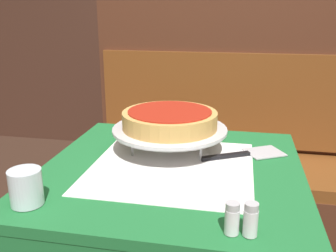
# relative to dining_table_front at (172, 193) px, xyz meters

# --- Properties ---
(dining_table_front) EXTENTS (0.80, 0.80, 0.77)m
(dining_table_front) POSITION_rel_dining_table_front_xyz_m (0.00, 0.00, 0.00)
(dining_table_front) COLOR #1E6B33
(dining_table_front) RESTS_ON ground_plane
(dining_table_rear) EXTENTS (0.63, 0.63, 0.77)m
(dining_table_rear) POSITION_rel_dining_table_front_xyz_m (-0.23, 1.71, -0.04)
(dining_table_rear) COLOR beige
(dining_table_rear) RESTS_ON ground_plane
(booth_bench) EXTENTS (1.55, 0.52, 1.28)m
(booth_bench) POSITION_rel_dining_table_front_xyz_m (0.18, 0.80, -0.31)
(booth_bench) COLOR #4C2819
(booth_bench) RESTS_ON ground_plane
(back_wall_panel) EXTENTS (6.00, 0.04, 2.40)m
(back_wall_panel) POSITION_rel_dining_table_front_xyz_m (0.00, 2.17, 0.53)
(back_wall_panel) COLOR #3D2319
(back_wall_panel) RESTS_ON ground_plane
(pizza_pan_stand) EXTENTS (0.39, 0.39, 0.08)m
(pizza_pan_stand) POSITION_rel_dining_table_front_xyz_m (-0.03, 0.12, 0.17)
(pizza_pan_stand) COLOR #ADADB2
(pizza_pan_stand) RESTS_ON dining_table_front
(deep_dish_pizza) EXTENTS (0.32, 0.32, 0.06)m
(deep_dish_pizza) POSITION_rel_dining_table_front_xyz_m (-0.03, 0.12, 0.21)
(deep_dish_pizza) COLOR tan
(deep_dish_pizza) RESTS_ON pizza_pan_stand
(pizza_server) EXTENTS (0.29, 0.19, 0.01)m
(pizza_server) POSITION_rel_dining_table_front_xyz_m (0.23, 0.14, 0.10)
(pizza_server) COLOR #BCBCC1
(pizza_server) RESTS_ON dining_table_front
(water_glass_near) EXTENTS (0.08, 0.08, 0.09)m
(water_glass_near) POSITION_rel_dining_table_front_xyz_m (-0.31, -0.30, 0.14)
(water_glass_near) COLOR silver
(water_glass_near) RESTS_ON dining_table_front
(salt_shaker) EXTENTS (0.03, 0.03, 0.07)m
(salt_shaker) POSITION_rel_dining_table_front_xyz_m (0.19, -0.33, 0.13)
(salt_shaker) COLOR silver
(salt_shaker) RESTS_ON dining_table_front
(pepper_shaker) EXTENTS (0.03, 0.03, 0.08)m
(pepper_shaker) POSITION_rel_dining_table_front_xyz_m (0.23, -0.33, 0.13)
(pepper_shaker) COLOR silver
(pepper_shaker) RESTS_ON dining_table_front
(condiment_caddy) EXTENTS (0.12, 0.12, 0.17)m
(condiment_caddy) POSITION_rel_dining_table_front_xyz_m (-0.24, 1.70, 0.14)
(condiment_caddy) COLOR black
(condiment_caddy) RESTS_ON dining_table_rear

